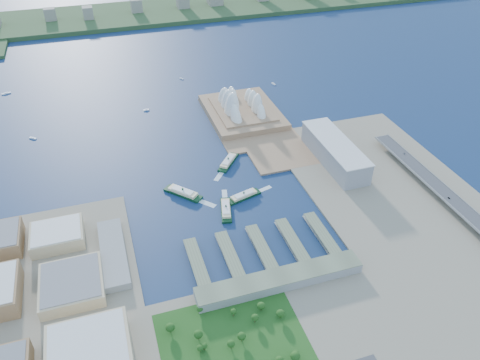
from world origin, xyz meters
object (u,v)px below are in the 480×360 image
object	(u,v)px
opera_house	(242,100)
car_c	(405,154)
toaster_building	(335,152)
car_b	(449,198)
ferry_d	(244,195)
ferry_a	(183,191)
ferry_c	(226,208)
ferry_b	(228,161)

from	to	relation	value
opera_house	car_c	distance (m)	306.65
toaster_building	car_b	bearing A→B (deg)	-56.37
toaster_building	ferry_d	size ratio (longest dim) A/B	2.92
car_b	ferry_a	bearing A→B (deg)	-22.18
toaster_building	ferry_c	xyz separation A→B (m)	(-200.96, -64.93, -15.37)
ferry_b	car_c	xyz separation A→B (m)	(271.90, -83.13, 10.13)
ferry_a	ferry_c	world-z (taller)	ferry_a
ferry_c	toaster_building	bearing A→B (deg)	-148.62
ferry_c	ferry_d	xyz separation A→B (m)	(33.63, 21.80, -0.11)
ferry_a	ferry_b	distance (m)	105.53
ferry_a	ferry_d	distance (m)	89.95
toaster_building	car_b	distance (m)	182.44
opera_house	car_b	bearing A→B (deg)	-61.50
ferry_a	ferry_b	bearing A→B (deg)	-8.03
toaster_building	ferry_b	xyz separation A→B (m)	(-162.90, 50.41, -15.19)
car_b	ferry_b	bearing A→B (deg)	-37.47
opera_house	ferry_b	size ratio (longest dim) A/B	3.20
ferry_c	car_c	bearing A→B (deg)	-160.59
ferry_d	car_b	size ratio (longest dim) A/B	14.04
ferry_a	car_c	bearing A→B (deg)	-45.88
ferry_a	ferry_d	xyz separation A→B (m)	(83.06, -34.52, -0.73)
toaster_building	ferry_a	bearing A→B (deg)	-178.03
ferry_c	ferry_d	size ratio (longest dim) A/B	1.02
car_b	ferry_d	bearing A→B (deg)	-22.06
opera_house	car_c	world-z (taller)	opera_house
car_c	car_b	bearing A→B (deg)	-93.84
toaster_building	ferry_b	world-z (taller)	toaster_building
ferry_b	car_c	distance (m)	284.50
toaster_building	car_c	size ratio (longest dim) A/B	37.85
car_c	ferry_c	bearing A→B (deg)	-174.07
ferry_a	car_c	xyz separation A→B (m)	(359.38, -24.11, 9.69)
ferry_a	car_b	world-z (taller)	car_b
ferry_c	car_c	world-z (taller)	car_c
opera_house	ferry_c	world-z (taller)	opera_house
ferry_b	car_c	size ratio (longest dim) A/B	13.72
ferry_d	ferry_c	bearing A→B (deg)	107.01
car_c	ferry_d	bearing A→B (deg)	-177.84
ferry_d	car_c	bearing A→B (deg)	-103.79
ferry_c	car_c	size ratio (longest dim) A/B	13.25
ferry_a	toaster_building	bearing A→B (deg)	-40.07
opera_house	ferry_a	world-z (taller)	opera_house
ferry_c	car_b	distance (m)	314.39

